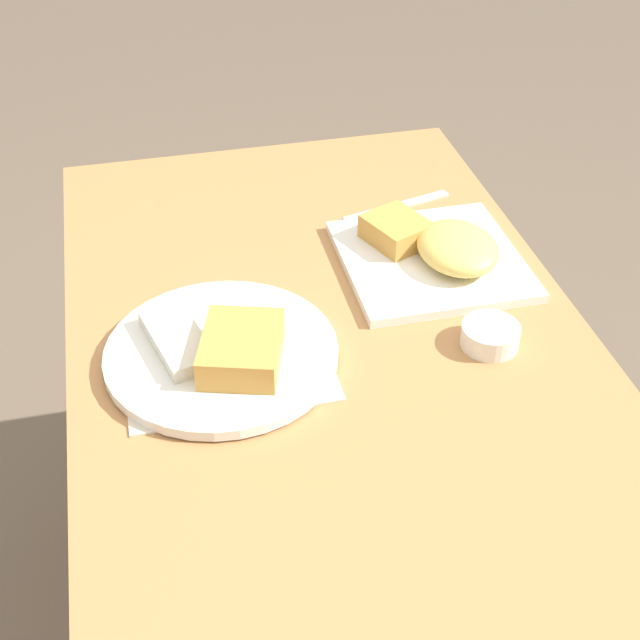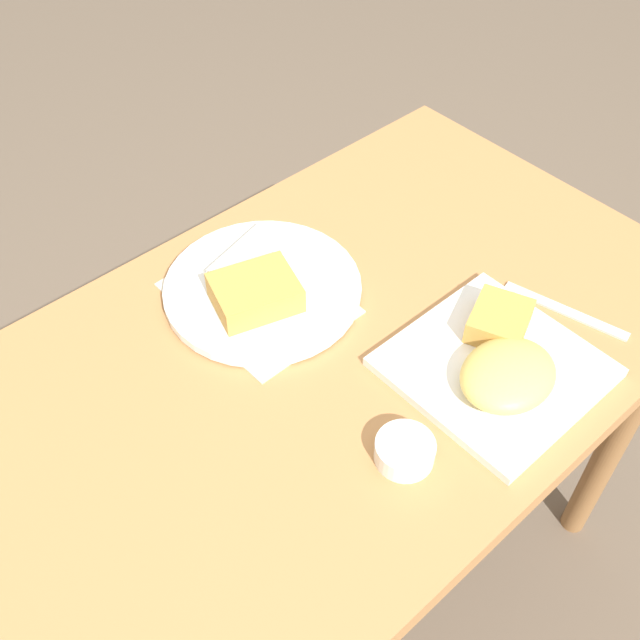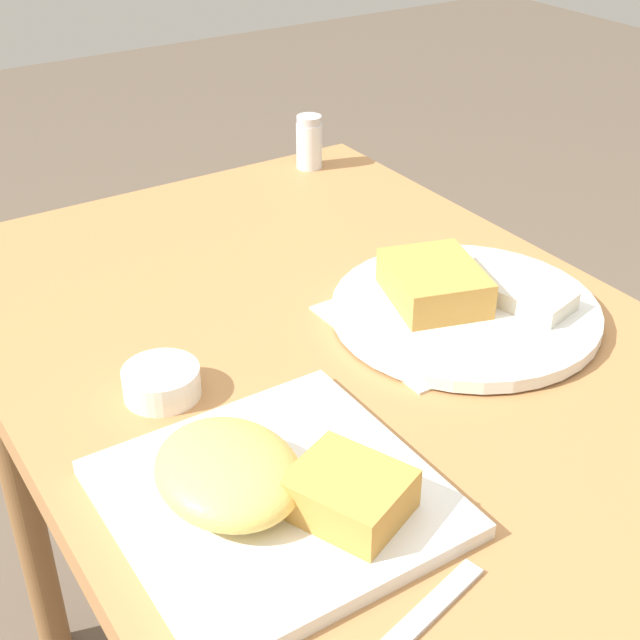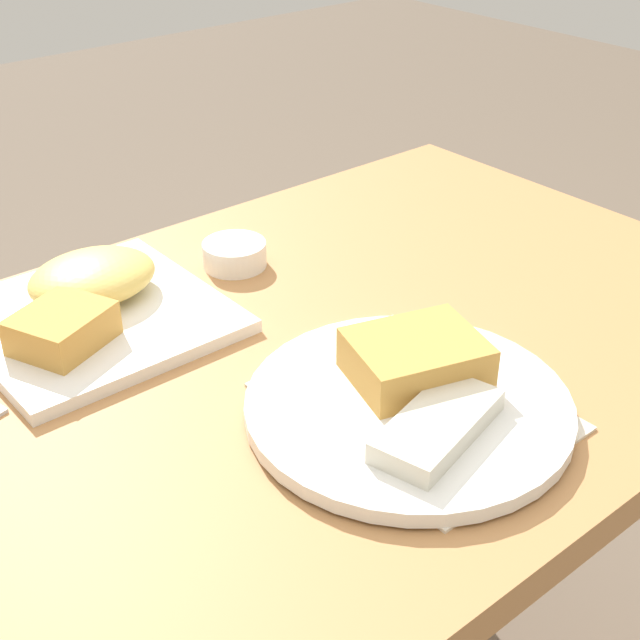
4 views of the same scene
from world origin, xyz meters
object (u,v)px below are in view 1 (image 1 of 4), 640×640
Objects in this scene: plate_oval_far at (222,351)px; sauce_ramekin at (490,335)px; butter_knife at (397,207)px; plate_square_near at (436,252)px.

plate_oval_far is 0.34m from sauce_ramekin.
sauce_ramekin is 0.40× the size of butter_knife.
plate_square_near is at bearing 78.53° from butter_knife.
plate_oval_far is at bearing 29.74° from butter_knife.
butter_knife is (0.16, 0.01, -0.02)m from plate_square_near.
plate_oval_far reaches higher than sauce_ramekin.
plate_oval_far is 1.58× the size of butter_knife.
plate_square_near reaches higher than plate_oval_far.
plate_oval_far is at bearing 82.61° from sauce_ramekin.
plate_oval_far reaches higher than butter_knife.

